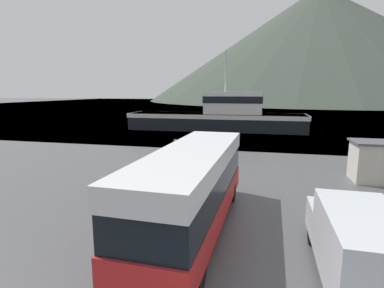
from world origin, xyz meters
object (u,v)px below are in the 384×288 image
(dock_kiosk, at_px, (377,161))
(small_boat, at_px, (161,119))
(delivery_van, at_px, (357,243))
(fishing_boat, at_px, (220,116))
(storage_bin, at_px, (159,176))
(tour_bus, at_px, (193,185))

(dock_kiosk, xyz_separation_m, small_boat, (-25.22, 32.16, -0.80))
(delivery_van, height_order, dock_kiosk, dock_kiosk)
(dock_kiosk, bearing_deg, fishing_boat, 120.05)
(delivery_van, height_order, small_boat, delivery_van)
(fishing_boat, height_order, dock_kiosk, fishing_boat)
(fishing_boat, bearing_deg, storage_bin, -179.97)
(dock_kiosk, bearing_deg, small_boat, 128.10)
(tour_bus, distance_m, fishing_boat, 31.46)
(fishing_boat, distance_m, dock_kiosk, 25.83)
(fishing_boat, relative_size, dock_kiosk, 8.34)
(storage_bin, bearing_deg, delivery_van, -40.44)
(small_boat, bearing_deg, tour_bus, 116.21)
(fishing_boat, xyz_separation_m, storage_bin, (0.20, -26.22, -1.38))
(storage_bin, relative_size, dock_kiosk, 0.39)
(tour_bus, relative_size, dock_kiosk, 3.44)
(dock_kiosk, height_order, small_boat, dock_kiosk)
(delivery_van, bearing_deg, tour_bus, 158.10)
(tour_bus, height_order, dock_kiosk, tour_bus)
(delivery_van, xyz_separation_m, dock_kiosk, (4.15, 11.18, 0.04))
(storage_bin, bearing_deg, small_boat, 109.12)
(storage_bin, relative_size, small_boat, 0.15)
(small_boat, bearing_deg, dock_kiosk, 133.38)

